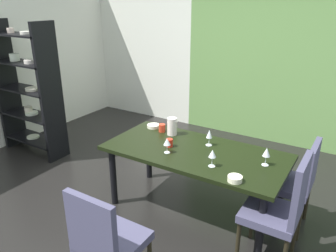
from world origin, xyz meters
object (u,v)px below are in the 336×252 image
wine_glass_north (212,154)px  cup_right (162,128)px  display_shelf (28,89)px  serving_bowl_rear (153,126)px  chair_right_near (282,207)px  pitcher_corner (172,126)px  wine_glass_near_window (209,134)px  chair_right_far (295,179)px  serving_bowl_south (235,179)px  dining_table (195,158)px  wine_glass_left (267,153)px  chair_head_near (105,239)px  wine_glass_center (167,142)px  cup_east (169,143)px

wine_glass_north → cup_right: bearing=150.9°
display_shelf → serving_bowl_rear: 2.00m
chair_right_near → pitcher_corner: (-1.35, 0.52, 0.25)m
chair_right_near → wine_glass_near_window: 1.03m
chair_right_near → chair_right_far: size_ratio=1.10×
serving_bowl_south → pitcher_corner: size_ratio=0.63×
serving_bowl_rear → wine_glass_north: bearing=-27.7°
dining_table → serving_bowl_south: size_ratio=14.63×
chair_right_near → display_shelf: display_shelf is taller
wine_glass_near_window → wine_glass_left: 0.64m
serving_bowl_south → display_shelf: bearing=172.1°
chair_right_near → serving_bowl_rear: bearing=70.4°
pitcher_corner → wine_glass_north: bearing=-33.2°
dining_table → cup_right: bearing=155.9°
cup_right → chair_right_far: bearing=1.5°
chair_head_near → serving_bowl_south: chair_head_near is taller
wine_glass_left → serving_bowl_rear: bearing=170.1°
wine_glass_left → pitcher_corner: bearing=170.9°
display_shelf → chair_head_near: bearing=-27.8°
wine_glass_near_window → serving_bowl_south: wine_glass_near_window is taller
wine_glass_left → chair_right_near: bearing=-53.6°
wine_glass_center → wine_glass_near_window: 0.47m
wine_glass_center → wine_glass_near_window: wine_glass_near_window is taller
wine_glass_left → serving_bowl_south: 0.45m
serving_bowl_south → cup_right: (-1.10, 0.60, 0.02)m
wine_glass_north → serving_bowl_rear: (-0.99, 0.52, -0.10)m
serving_bowl_south → cup_right: bearing=151.5°
wine_glass_near_window → cup_right: size_ratio=1.93×
wine_glass_near_window → serving_bowl_rear: 0.79m
chair_right_far → pitcher_corner: bearing=92.2°
chair_right_far → cup_right: 1.50m
chair_head_near → serving_bowl_south: 1.14m
wine_glass_center → wine_glass_near_window: bearing=53.8°
serving_bowl_south → cup_east: (-0.82, 0.30, 0.02)m
pitcher_corner → cup_right: bearing=175.6°
display_shelf → serving_bowl_south: 3.28m
wine_glass_near_window → serving_bowl_rear: wine_glass_near_window is taller
cup_right → pitcher_corner: (0.14, -0.01, 0.05)m
cup_right → wine_glass_center: bearing=-52.1°
wine_glass_north → pitcher_corner: pitcher_corner is taller
cup_right → cup_east: bearing=-46.6°
serving_bowl_rear → serving_bowl_south: (1.26, -0.66, 0.01)m
wine_glass_near_window → serving_bowl_south: 0.74m
dining_table → chair_head_near: (-0.04, -1.30, -0.10)m
chair_right_near → serving_bowl_rear: 1.76m
wine_glass_left → wine_glass_center: bearing=-164.5°
chair_right_near → serving_bowl_south: bearing=100.3°
chair_right_far → cup_east: bearing=105.8°
wine_glass_left → dining_table: bearing=-175.1°
chair_right_near → cup_east: (-1.21, 0.23, 0.20)m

